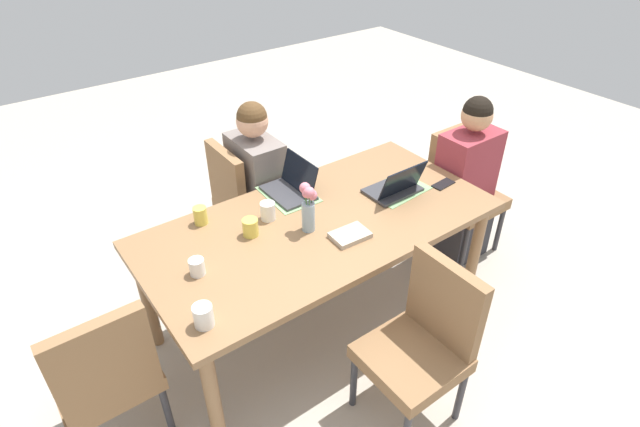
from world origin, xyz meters
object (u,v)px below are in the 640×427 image
at_px(dining_table, 320,232).
at_px(flower_vase, 308,205).
at_px(coffee_mug_near_right, 200,215).
at_px(coffee_mug_near_left, 250,227).
at_px(laptop_head_left_left_mid, 396,187).
at_px(coffee_mug_far_left, 203,316).
at_px(chair_near_left_near, 245,199).
at_px(chair_head_right_right_near, 105,373).
at_px(coffee_mug_centre_right, 197,267).
at_px(book_red_cover, 350,235).
at_px(chair_far_left_far, 424,339).
at_px(chair_head_left_left_mid, 460,185).
at_px(coffee_mug_centre_left, 268,211).
at_px(laptop_near_left_near, 292,187).
at_px(phone_black, 443,184).
at_px(person_head_left_left_mid, 463,189).
at_px(person_near_left_near, 258,196).

height_order(dining_table, flower_vase, flower_vase).
bearing_deg(coffee_mug_near_right, coffee_mug_near_left, 123.07).
distance_m(laptop_head_left_left_mid, coffee_mug_far_left, 1.42).
bearing_deg(chair_near_left_near, chair_head_right_right_near, 36.30).
relative_size(chair_head_right_right_near, coffee_mug_centre_right, 10.56).
distance_m(flower_vase, book_red_cover, 0.27).
relative_size(chair_head_right_right_near, book_red_cover, 4.50).
distance_m(chair_near_left_near, flower_vase, 0.91).
xyz_separation_m(dining_table, chair_far_left_far, (-0.03, 0.80, -0.17)).
xyz_separation_m(chair_head_right_right_near, coffee_mug_far_left, (-0.41, 0.23, 0.30)).
height_order(chair_head_left_left_mid, book_red_cover, chair_head_left_left_mid).
distance_m(chair_near_left_near, coffee_mug_centre_left, 0.70).
distance_m(chair_near_left_near, coffee_mug_near_right, 0.71).
xyz_separation_m(chair_near_left_near, coffee_mug_near_right, (0.48, 0.42, 0.30)).
distance_m(coffee_mug_near_right, coffee_mug_centre_right, 0.43).
height_order(dining_table, chair_head_left_left_mid, chair_head_left_left_mid).
height_order(laptop_near_left_near, coffee_mug_far_left, laptop_near_left_near).
bearing_deg(phone_black, dining_table, -13.79).
bearing_deg(flower_vase, coffee_mug_near_right, -41.87).
bearing_deg(phone_black, laptop_head_left_left_mid, -23.02).
height_order(person_head_left_left_mid, coffee_mug_near_left, person_head_left_left_mid).
height_order(person_head_left_left_mid, coffee_mug_centre_right, person_head_left_left_mid).
distance_m(laptop_head_left_left_mid, coffee_mug_centre_left, 0.78).
height_order(coffee_mug_centre_right, book_red_cover, coffee_mug_centre_right).
bearing_deg(coffee_mug_centre_right, chair_far_left_far, 133.83).
xyz_separation_m(flower_vase, coffee_mug_centre_left, (0.12, -0.21, -0.10)).
height_order(dining_table, coffee_mug_near_left, coffee_mug_near_left).
distance_m(chair_far_left_far, laptop_near_left_near, 1.17).
distance_m(coffee_mug_far_left, book_red_cover, 0.90).
height_order(person_near_left_near, chair_head_left_left_mid, person_near_left_near).
relative_size(chair_far_left_far, coffee_mug_centre_right, 10.56).
relative_size(chair_near_left_near, flower_vase, 3.22).
distance_m(flower_vase, coffee_mug_centre_right, 0.65).
xyz_separation_m(chair_near_left_near, flower_vase, (0.04, 0.82, 0.40)).
distance_m(coffee_mug_near_left, coffee_mug_centre_right, 0.38).
xyz_separation_m(person_head_left_left_mid, book_red_cover, (1.17, 0.19, 0.23)).
bearing_deg(dining_table, book_red_cover, 100.58).
xyz_separation_m(chair_near_left_near, phone_black, (-0.89, 0.93, 0.25)).
bearing_deg(dining_table, coffee_mug_near_right, -34.59).
distance_m(coffee_mug_near_right, phone_black, 1.47).
height_order(laptop_near_left_near, book_red_cover, laptop_near_left_near).
relative_size(coffee_mug_near_left, book_red_cover, 0.48).
bearing_deg(chair_head_left_left_mid, phone_black, 23.55).
xyz_separation_m(person_head_left_left_mid, coffee_mug_near_left, (1.58, -0.14, 0.27)).
relative_size(chair_near_left_near, laptop_near_left_near, 2.81).
bearing_deg(laptop_head_left_left_mid, chair_near_left_near, -54.76).
xyz_separation_m(chair_head_left_left_mid, coffee_mug_far_left, (2.12, 0.37, 0.30)).
distance_m(person_near_left_near, phone_black, 1.22).
bearing_deg(coffee_mug_far_left, coffee_mug_near_left, -137.49).
relative_size(dining_table, chair_far_left_far, 2.20).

